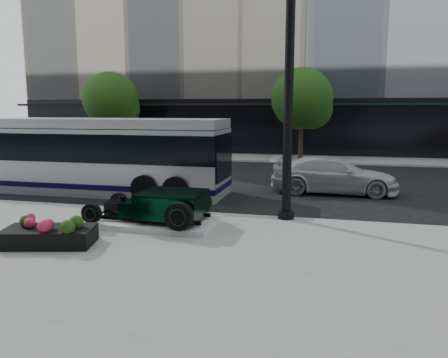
% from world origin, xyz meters
% --- Properties ---
extents(ground, '(120.00, 120.00, 0.00)m').
position_xyz_m(ground, '(0.00, 0.00, 0.00)').
color(ground, black).
rests_on(ground, ground).
extents(sidewalk_far, '(70.00, 4.00, 0.12)m').
position_xyz_m(sidewalk_far, '(0.00, 14.00, 0.06)').
color(sidewalk_far, gray).
rests_on(sidewalk_far, ground).
extents(street_trees, '(29.80, 3.80, 5.70)m').
position_xyz_m(street_trees, '(1.15, 13.07, 3.77)').
color(street_trees, black).
rests_on(street_trees, sidewalk_far).
extents(display_plinth, '(3.40, 1.80, 0.15)m').
position_xyz_m(display_plinth, '(-1.80, -3.80, 0.20)').
color(display_plinth, silver).
rests_on(display_plinth, sidewalk_near).
extents(hot_rod, '(3.22, 2.00, 0.81)m').
position_xyz_m(hot_rod, '(-1.47, -3.80, 0.70)').
color(hot_rod, black).
rests_on(hot_rod, display_plinth).
extents(info_plaque, '(0.48, 0.41, 0.31)m').
position_xyz_m(info_plaque, '(-3.08, -5.00, 0.24)').
color(info_plaque, silver).
rests_on(info_plaque, sidewalk_near).
extents(lamppost, '(0.48, 0.48, 8.72)m').
position_xyz_m(lamppost, '(1.68, -2.20, 4.15)').
color(lamppost, black).
rests_on(lamppost, sidewalk_near).
extents(flower_planter, '(2.25, 1.51, 0.67)m').
position_xyz_m(flower_planter, '(-3.48, -6.09, 0.36)').
color(flower_planter, black).
rests_on(flower_planter, sidewalk_near).
extents(transit_bus, '(12.12, 2.88, 2.92)m').
position_xyz_m(transit_bus, '(-6.95, 0.80, 1.49)').
color(transit_bus, silver).
rests_on(transit_bus, ground).
extents(white_sedan, '(4.92, 2.06, 1.42)m').
position_xyz_m(white_sedan, '(3.02, 2.81, 0.71)').
color(white_sedan, silver).
rests_on(white_sedan, ground).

